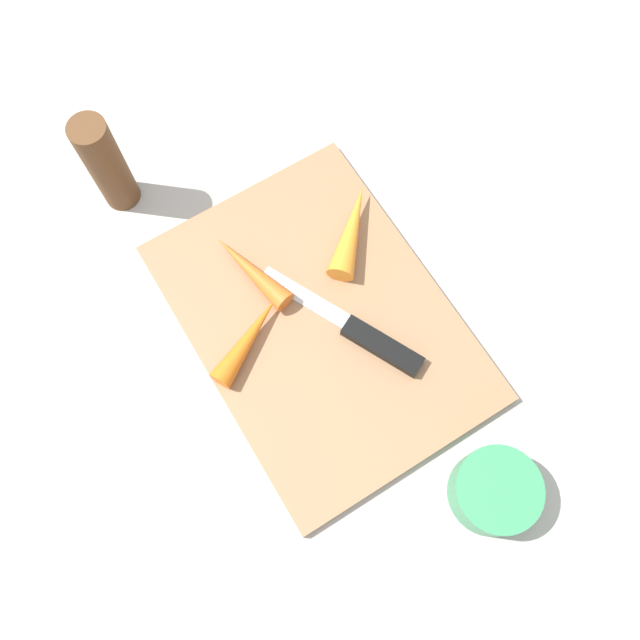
{
  "coord_description": "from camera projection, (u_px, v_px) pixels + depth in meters",
  "views": [
    {
      "loc": [
        -0.2,
        0.12,
        0.69
      ],
      "look_at": [
        0.0,
        0.0,
        0.01
      ],
      "focal_mm": 37.46,
      "sensor_mm": 36.0,
      "label": 1
    }
  ],
  "objects": [
    {
      "name": "ground_plane",
      "position": [
        320.0,
        324.0,
        0.72
      ],
      "size": [
        1.4,
        1.4,
        0.0
      ],
      "primitive_type": "plane",
      "color": "#ADA8A0"
    },
    {
      "name": "cutting_board",
      "position": [
        320.0,
        322.0,
        0.72
      ],
      "size": [
        0.36,
        0.26,
        0.01
      ],
      "primitive_type": "cube",
      "color": "#99704C",
      "rests_on": "ground_plane"
    },
    {
      "name": "knife",
      "position": [
        371.0,
        340.0,
        0.7
      ],
      "size": [
        0.19,
        0.11,
        0.01
      ],
      "rotation": [
        0.0,
        0.0,
        0.45
      ],
      "color": "#B7B7BC",
      "rests_on": "cutting_board"
    },
    {
      "name": "carrot_medium",
      "position": [
        248.0,
        338.0,
        0.69
      ],
      "size": [
        0.07,
        0.11,
        0.03
      ],
      "primitive_type": "cone",
      "rotation": [
        0.0,
        1.57,
        5.18
      ],
      "color": "orange",
      "rests_on": "cutting_board"
    },
    {
      "name": "carrot_longest",
      "position": [
        352.0,
        230.0,
        0.73
      ],
      "size": [
        0.1,
        0.1,
        0.03
      ],
      "primitive_type": "cone",
      "rotation": [
        0.0,
        1.57,
        5.49
      ],
      "color": "orange",
      "rests_on": "cutting_board"
    },
    {
      "name": "carrot_shortest",
      "position": [
        251.0,
        270.0,
        0.72
      ],
      "size": [
        0.11,
        0.05,
        0.03
      ],
      "primitive_type": "cone",
      "rotation": [
        0.0,
        1.57,
        0.24
      ],
      "color": "orange",
      "rests_on": "cutting_board"
    },
    {
      "name": "small_bowl",
      "position": [
        494.0,
        491.0,
        0.64
      ],
      "size": [
        0.08,
        0.08,
        0.05
      ],
      "primitive_type": "cylinder",
      "color": "#388C59",
      "rests_on": "ground_plane"
    },
    {
      "name": "pepper_grinder",
      "position": [
        106.0,
        165.0,
        0.71
      ],
      "size": [
        0.04,
        0.04,
        0.13
      ],
      "primitive_type": "cylinder",
      "color": "brown",
      "rests_on": "ground_plane"
    }
  ]
}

